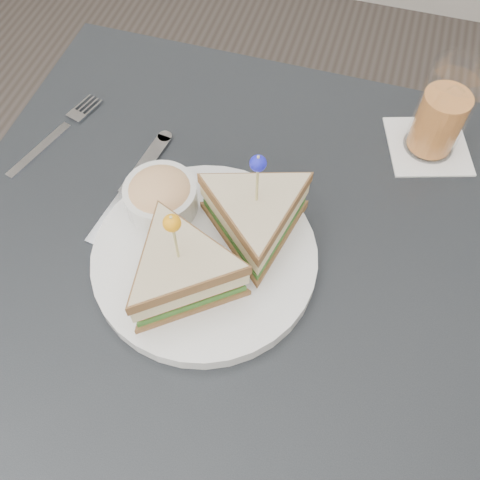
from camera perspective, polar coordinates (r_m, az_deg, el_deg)
name	(u,v)px	position (r m, az deg, el deg)	size (l,w,h in m)	color
ground_plane	(235,410)	(1.40, -0.53, -17.71)	(3.50, 3.50, 0.00)	#3F3833
table	(231,290)	(0.77, -0.93, -5.38)	(0.80, 0.80, 0.75)	black
plate_meal	(210,241)	(0.66, -3.22, -0.14)	(0.34, 0.33, 0.17)	white
cutlery_fork	(59,131)	(0.88, -18.72, 10.91)	(0.07, 0.19, 0.01)	white
cutlery_knife	(128,189)	(0.78, -11.84, 5.34)	(0.05, 0.22, 0.01)	silver
drink_set	(442,114)	(0.82, 20.70, 12.41)	(0.15, 0.15, 0.15)	white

